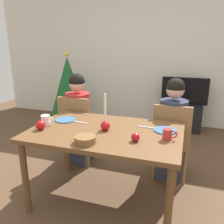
{
  "coord_description": "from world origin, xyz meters",
  "views": [
    {
      "loc": [
        0.7,
        -1.93,
        1.55
      ],
      "look_at": [
        0.0,
        0.2,
        0.87
      ],
      "focal_mm": 37.89,
      "sensor_mm": 36.0,
      "label": 1
    }
  ],
  "objects_px": {
    "apple_by_left_plate": "(41,125)",
    "bowl_walnuts": "(85,140)",
    "person_right_child": "(172,131)",
    "tv_stand": "(182,116)",
    "mug_right": "(168,134)",
    "candle_centerpiece": "(105,123)",
    "chair_left": "(78,126)",
    "apple_near_candle": "(135,137)",
    "plate_right": "(165,130)",
    "chair_right": "(171,137)",
    "dining_table": "(105,138)",
    "mug_left": "(46,120)",
    "christmas_tree": "(68,88)",
    "person_left_child": "(79,121)",
    "plate_left": "(65,120)",
    "tv": "(185,91)"
  },
  "relations": [
    {
      "from": "person_right_child",
      "to": "bowl_walnuts",
      "type": "distance_m",
      "value": 1.17
    },
    {
      "from": "person_left_child",
      "to": "person_right_child",
      "type": "xyz_separation_m",
      "value": [
        1.16,
        0.0,
        0.0
      ]
    },
    {
      "from": "dining_table",
      "to": "candle_centerpiece",
      "type": "bearing_deg",
      "value": 169.36
    },
    {
      "from": "christmas_tree",
      "to": "mug_right",
      "type": "relative_size",
      "value": 11.14
    },
    {
      "from": "tv_stand",
      "to": "plate_right",
      "type": "distance_m",
      "value": 2.21
    },
    {
      "from": "person_left_child",
      "to": "candle_centerpiece",
      "type": "relative_size",
      "value": 3.39
    },
    {
      "from": "mug_left",
      "to": "apple_by_left_plate",
      "type": "bearing_deg",
      "value": -76.97
    },
    {
      "from": "chair_left",
      "to": "apple_by_left_plate",
      "type": "height_order",
      "value": "chair_left"
    },
    {
      "from": "dining_table",
      "to": "mug_left",
      "type": "height_order",
      "value": "mug_left"
    },
    {
      "from": "chair_left",
      "to": "plate_right",
      "type": "xyz_separation_m",
      "value": [
        1.13,
        -0.45,
        0.24
      ]
    },
    {
      "from": "tv_stand",
      "to": "mug_right",
      "type": "height_order",
      "value": "mug_right"
    },
    {
      "from": "apple_by_left_plate",
      "to": "bowl_walnuts",
      "type": "bearing_deg",
      "value": -15.58
    },
    {
      "from": "chair_left",
      "to": "plate_right",
      "type": "distance_m",
      "value": 1.24
    },
    {
      "from": "dining_table",
      "to": "apple_near_candle",
      "type": "distance_m",
      "value": 0.38
    },
    {
      "from": "candle_centerpiece",
      "to": "chair_right",
      "type": "bearing_deg",
      "value": 46.64
    },
    {
      "from": "chair_right",
      "to": "apple_by_left_plate",
      "type": "distance_m",
      "value": 1.42
    },
    {
      "from": "person_right_child",
      "to": "candle_centerpiece",
      "type": "xyz_separation_m",
      "value": [
        -0.57,
        -0.64,
        0.25
      ]
    },
    {
      "from": "plate_left",
      "to": "mug_right",
      "type": "bearing_deg",
      "value": -9.68
    },
    {
      "from": "dining_table",
      "to": "person_left_child",
      "type": "distance_m",
      "value": 0.88
    },
    {
      "from": "dining_table",
      "to": "person_right_child",
      "type": "relative_size",
      "value": 1.19
    },
    {
      "from": "candle_centerpiece",
      "to": "bowl_walnuts",
      "type": "height_order",
      "value": "candle_centerpiece"
    },
    {
      "from": "plate_right",
      "to": "mug_right",
      "type": "relative_size",
      "value": 1.74
    },
    {
      "from": "person_left_child",
      "to": "plate_left",
      "type": "xyz_separation_m",
      "value": [
        0.1,
        -0.5,
        0.19
      ]
    },
    {
      "from": "person_right_child",
      "to": "chair_right",
      "type": "bearing_deg",
      "value": -90.0
    },
    {
      "from": "tv",
      "to": "plate_right",
      "type": "xyz_separation_m",
      "value": [
        -0.11,
        -2.14,
        0.05
      ]
    },
    {
      "from": "christmas_tree",
      "to": "bowl_walnuts",
      "type": "height_order",
      "value": "christmas_tree"
    },
    {
      "from": "dining_table",
      "to": "plate_right",
      "type": "distance_m",
      "value": 0.56
    },
    {
      "from": "christmas_tree",
      "to": "apple_by_left_plate",
      "type": "relative_size",
      "value": 15.44
    },
    {
      "from": "dining_table",
      "to": "person_right_child",
      "type": "xyz_separation_m",
      "value": [
        0.57,
        0.64,
        -0.1
      ]
    },
    {
      "from": "mug_right",
      "to": "christmas_tree",
      "type": "bearing_deg",
      "value": 135.29
    },
    {
      "from": "dining_table",
      "to": "candle_centerpiece",
      "type": "relative_size",
      "value": 4.05
    },
    {
      "from": "mug_left",
      "to": "bowl_walnuts",
      "type": "bearing_deg",
      "value": -27.05
    },
    {
      "from": "candle_centerpiece",
      "to": "person_left_child",
      "type": "bearing_deg",
      "value": 132.67
    },
    {
      "from": "person_left_child",
      "to": "christmas_tree",
      "type": "xyz_separation_m",
      "value": [
        -0.82,
        1.28,
        0.14
      ]
    },
    {
      "from": "tv_stand",
      "to": "apple_by_left_plate",
      "type": "distance_m",
      "value": 2.81
    },
    {
      "from": "person_right_child",
      "to": "mug_left",
      "type": "relative_size",
      "value": 8.87
    },
    {
      "from": "chair_left",
      "to": "apple_near_candle",
      "type": "distance_m",
      "value": 1.22
    },
    {
      "from": "person_right_child",
      "to": "bowl_walnuts",
      "type": "bearing_deg",
      "value": -123.4
    },
    {
      "from": "chair_left",
      "to": "mug_right",
      "type": "distance_m",
      "value": 1.36
    },
    {
      "from": "bowl_walnuts",
      "to": "christmas_tree",
      "type": "bearing_deg",
      "value": 121.15
    },
    {
      "from": "chair_left",
      "to": "mug_left",
      "type": "bearing_deg",
      "value": -91.69
    },
    {
      "from": "tv_stand",
      "to": "candle_centerpiece",
      "type": "distance_m",
      "value": 2.46
    },
    {
      "from": "chair_left",
      "to": "apple_by_left_plate",
      "type": "bearing_deg",
      "value": -89.07
    },
    {
      "from": "christmas_tree",
      "to": "apple_by_left_plate",
      "type": "bearing_deg",
      "value": -68.26
    },
    {
      "from": "person_left_child",
      "to": "bowl_walnuts",
      "type": "height_order",
      "value": "person_left_child"
    },
    {
      "from": "person_left_child",
      "to": "apple_by_left_plate",
      "type": "relative_size",
      "value": 13.36
    },
    {
      "from": "person_right_child",
      "to": "plate_left",
      "type": "xyz_separation_m",
      "value": [
        -1.06,
        -0.5,
        0.19
      ]
    },
    {
      "from": "apple_by_left_plate",
      "to": "candle_centerpiece",
      "type": "bearing_deg",
      "value": 16.66
    },
    {
      "from": "dining_table",
      "to": "apple_by_left_plate",
      "type": "relative_size",
      "value": 15.96
    },
    {
      "from": "tv",
      "to": "candle_centerpiece",
      "type": "distance_m",
      "value": 2.39
    }
  ]
}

